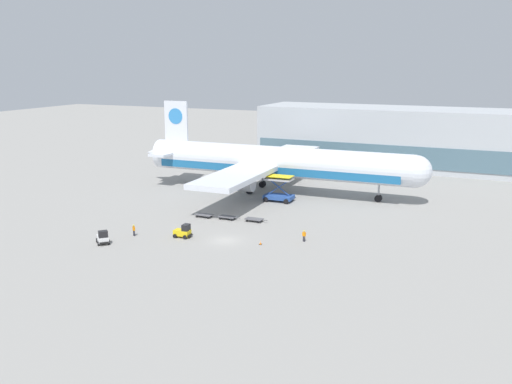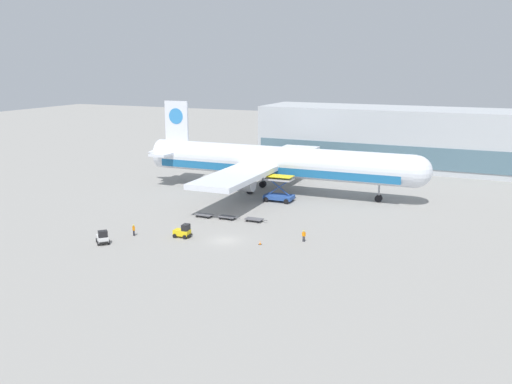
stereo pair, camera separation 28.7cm
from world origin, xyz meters
name	(u,v)px [view 1 (the left image)]	position (x,y,z in m)	size (l,w,h in m)	color
ground_plane	(225,241)	(0.00, 0.00, 0.00)	(400.00, 400.00, 0.00)	gray
terminal_building	(450,140)	(23.21, 69.47, 6.99)	(90.00, 18.20, 14.00)	#B2B7BC
airplane_main	(272,162)	(-5.58, 31.15, 5.84)	(58.08, 48.16, 17.00)	silver
scissor_lift_loader	(279,191)	(-1.70, 24.82, 1.84)	(5.26, 3.46, 4.69)	#284C99
baggage_tug_foreground	(183,232)	(-6.22, -1.08, 0.88)	(2.53, 1.76, 2.00)	yellow
baggage_tug_mid	(103,238)	(-14.91, -8.17, 0.88)	(2.74, 2.72, 2.00)	silver
baggage_dolly_lead	(204,215)	(-8.78, 9.74, 0.39)	(3.70, 1.51, 0.48)	#56565B
baggage_dolly_second	(227,217)	(-4.75, 10.17, 0.39)	(3.70, 1.51, 0.48)	#56565B
baggage_dolly_third	(254,219)	(-0.26, 10.67, 0.39)	(3.70, 1.51, 0.48)	#56565B
ground_crew_near	(134,229)	(-13.15, -3.38, 0.99)	(0.53, 0.35, 1.69)	black
ground_crew_far	(304,235)	(10.37, 4.13, 0.97)	(0.57, 0.24, 1.66)	black
traffic_cone_near	(260,243)	(5.29, 0.42, 0.28)	(0.40, 0.40, 0.58)	black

